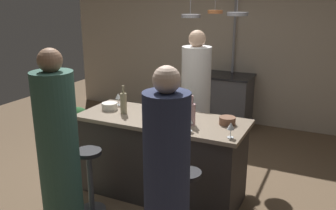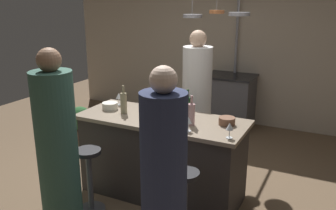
{
  "view_description": "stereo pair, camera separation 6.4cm",
  "coord_description": "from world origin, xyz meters",
  "px_view_note": "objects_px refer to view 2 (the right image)",
  "views": [
    {
      "loc": [
        1.6,
        -3.21,
        2.12
      ],
      "look_at": [
        0.0,
        0.15,
        1.0
      ],
      "focal_mm": 38.49,
      "sensor_mm": 36.0,
      "label": 1
    },
    {
      "loc": [
        1.66,
        -3.18,
        2.12
      ],
      "look_at": [
        0.0,
        0.15,
        1.0
      ],
      "focal_mm": 38.49,
      "sensor_mm": 36.0,
      "label": 2
    }
  ],
  "objects_px": {
    "stove_range": "(229,101)",
    "chef": "(197,104)",
    "guest_right": "(164,182)",
    "mixing_bowl_ceramic": "(110,106)",
    "wine_glass_near_left_guest": "(230,127)",
    "cutting_board": "(164,113)",
    "wine_glass_by_chef": "(188,121)",
    "wine_bottle_rose": "(191,114)",
    "wine_bottle_red": "(187,107)",
    "mixing_bowl_wooden": "(227,121)",
    "wine_glass_near_right_guest": "(119,96)",
    "bar_stool_right": "(184,203)",
    "bar_stool_left": "(90,178)",
    "guest_left": "(58,151)",
    "pepper_mill": "(152,114)",
    "potted_plant": "(80,121)",
    "wine_bottle_white": "(124,103)",
    "wine_bottle_green": "(179,112)"
  },
  "relations": [
    {
      "from": "bar_stool_right",
      "to": "wine_bottle_rose",
      "type": "relative_size",
      "value": 2.27
    },
    {
      "from": "pepper_mill",
      "to": "wine_bottle_green",
      "type": "relative_size",
      "value": 0.65
    },
    {
      "from": "mixing_bowl_wooden",
      "to": "mixing_bowl_ceramic",
      "type": "xyz_separation_m",
      "value": [
        -1.34,
        -0.09,
        0.0
      ]
    },
    {
      "from": "wine_glass_by_chef",
      "to": "stove_range",
      "type": "bearing_deg",
      "value": 98.62
    },
    {
      "from": "guest_right",
      "to": "cutting_board",
      "type": "relative_size",
      "value": 5.22
    },
    {
      "from": "stove_range",
      "to": "mixing_bowl_ceramic",
      "type": "bearing_deg",
      "value": -105.2
    },
    {
      "from": "bar_stool_left",
      "to": "wine_bottle_red",
      "type": "relative_size",
      "value": 2.23
    },
    {
      "from": "potted_plant",
      "to": "stove_range",
      "type": "bearing_deg",
      "value": 39.85
    },
    {
      "from": "wine_bottle_rose",
      "to": "wine_glass_near_left_guest",
      "type": "distance_m",
      "value": 0.48
    },
    {
      "from": "cutting_board",
      "to": "pepper_mill",
      "type": "height_order",
      "value": "pepper_mill"
    },
    {
      "from": "wine_glass_by_chef",
      "to": "wine_glass_near_right_guest",
      "type": "distance_m",
      "value": 1.16
    },
    {
      "from": "guest_left",
      "to": "guest_right",
      "type": "xyz_separation_m",
      "value": [
        1.08,
        -0.04,
        -0.03
      ]
    },
    {
      "from": "guest_right",
      "to": "mixing_bowl_ceramic",
      "type": "xyz_separation_m",
      "value": [
        -1.2,
        1.02,
        0.16
      ]
    },
    {
      "from": "guest_left",
      "to": "wine_bottle_rose",
      "type": "distance_m",
      "value": 1.3
    },
    {
      "from": "cutting_board",
      "to": "wine_bottle_red",
      "type": "relative_size",
      "value": 1.05
    },
    {
      "from": "chef",
      "to": "wine_bottle_white",
      "type": "xyz_separation_m",
      "value": [
        -0.47,
        -0.96,
        0.21
      ]
    },
    {
      "from": "wine_glass_near_left_guest",
      "to": "mixing_bowl_ceramic",
      "type": "relative_size",
      "value": 0.83
    },
    {
      "from": "cutting_board",
      "to": "wine_glass_near_right_guest",
      "type": "bearing_deg",
      "value": 174.45
    },
    {
      "from": "wine_bottle_red",
      "to": "bar_stool_right",
      "type": "bearing_deg",
      "value": -67.83
    },
    {
      "from": "bar_stool_right",
      "to": "pepper_mill",
      "type": "height_order",
      "value": "pepper_mill"
    },
    {
      "from": "wine_bottle_red",
      "to": "mixing_bowl_ceramic",
      "type": "bearing_deg",
      "value": -172.86
    },
    {
      "from": "wine_glass_by_chef",
      "to": "wine_bottle_rose",
      "type": "bearing_deg",
      "value": 104.19
    },
    {
      "from": "wine_bottle_rose",
      "to": "wine_bottle_red",
      "type": "height_order",
      "value": "wine_bottle_red"
    },
    {
      "from": "potted_plant",
      "to": "mixing_bowl_wooden",
      "type": "bearing_deg",
      "value": -17.12
    },
    {
      "from": "mixing_bowl_wooden",
      "to": "mixing_bowl_ceramic",
      "type": "distance_m",
      "value": 1.35
    },
    {
      "from": "wine_bottle_white",
      "to": "pepper_mill",
      "type": "bearing_deg",
      "value": -21.79
    },
    {
      "from": "wine_bottle_white",
      "to": "wine_bottle_rose",
      "type": "height_order",
      "value": "wine_bottle_white"
    },
    {
      "from": "potted_plant",
      "to": "pepper_mill",
      "type": "bearing_deg",
      "value": -30.56
    },
    {
      "from": "guest_left",
      "to": "wine_glass_near_left_guest",
      "type": "height_order",
      "value": "guest_left"
    },
    {
      "from": "wine_bottle_green",
      "to": "wine_glass_near_right_guest",
      "type": "bearing_deg",
      "value": 162.38
    },
    {
      "from": "guest_right",
      "to": "mixing_bowl_wooden",
      "type": "xyz_separation_m",
      "value": [
        0.14,
        1.11,
        0.16
      ]
    },
    {
      "from": "potted_plant",
      "to": "wine_glass_by_chef",
      "type": "height_order",
      "value": "wine_glass_by_chef"
    },
    {
      "from": "bar_stool_left",
      "to": "guest_left",
      "type": "bearing_deg",
      "value": -96.69
    },
    {
      "from": "pepper_mill",
      "to": "stove_range",
      "type": "bearing_deg",
      "value": 90.18
    },
    {
      "from": "bar_stool_right",
      "to": "wine_glass_near_right_guest",
      "type": "relative_size",
      "value": 4.66
    },
    {
      "from": "chef",
      "to": "wine_bottle_green",
      "type": "relative_size",
      "value": 5.36
    },
    {
      "from": "bar_stool_right",
      "to": "wine_glass_near_left_guest",
      "type": "height_order",
      "value": "wine_glass_near_left_guest"
    },
    {
      "from": "potted_plant",
      "to": "mixing_bowl_ceramic",
      "type": "relative_size",
      "value": 2.95
    },
    {
      "from": "cutting_board",
      "to": "wine_bottle_white",
      "type": "height_order",
      "value": "wine_bottle_white"
    },
    {
      "from": "wine_bottle_white",
      "to": "wine_bottle_red",
      "type": "bearing_deg",
      "value": 13.9
    },
    {
      "from": "chef",
      "to": "wine_glass_near_right_guest",
      "type": "distance_m",
      "value": 1.02
    },
    {
      "from": "guest_right",
      "to": "pepper_mill",
      "type": "xyz_separation_m",
      "value": [
        -0.53,
        0.79,
        0.23
      ]
    },
    {
      "from": "guest_right",
      "to": "pepper_mill",
      "type": "height_order",
      "value": "guest_right"
    },
    {
      "from": "potted_plant",
      "to": "wine_glass_by_chef",
      "type": "distance_m",
      "value": 2.64
    },
    {
      "from": "guest_right",
      "to": "wine_bottle_red",
      "type": "bearing_deg",
      "value": 104.86
    },
    {
      "from": "chef",
      "to": "cutting_board",
      "type": "xyz_separation_m",
      "value": [
        -0.07,
        -0.78,
        0.1
      ]
    },
    {
      "from": "stove_range",
      "to": "chef",
      "type": "relative_size",
      "value": 0.51
    },
    {
      "from": "cutting_board",
      "to": "wine_glass_near_right_guest",
      "type": "relative_size",
      "value": 2.19
    },
    {
      "from": "wine_glass_near_left_guest",
      "to": "cutting_board",
      "type": "bearing_deg",
      "value": 156.68
    },
    {
      "from": "mixing_bowl_ceramic",
      "to": "cutting_board",
      "type": "bearing_deg",
      "value": 11.26
    }
  ]
}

